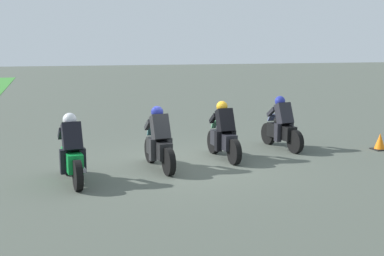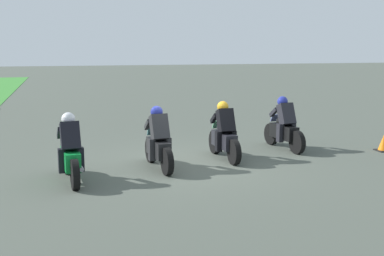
% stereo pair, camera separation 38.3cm
% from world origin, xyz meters
% --- Properties ---
extents(ground_plane, '(120.00, 120.00, 0.00)m').
position_xyz_m(ground_plane, '(0.00, 0.00, 0.00)').
color(ground_plane, '#484F45').
extents(rider_lane_a, '(2.04, 0.58, 1.51)m').
position_xyz_m(rider_lane_a, '(1.10, -3.03, 0.62)').
color(rider_lane_a, black).
rests_on(rider_lane_a, ground_plane).
extents(rider_lane_b, '(2.04, 0.55, 1.51)m').
position_xyz_m(rider_lane_b, '(0.33, -0.99, 0.62)').
color(rider_lane_b, black).
rests_on(rider_lane_b, ground_plane).
extents(rider_lane_c, '(2.04, 0.57, 1.51)m').
position_xyz_m(rider_lane_c, '(-0.25, 0.85, 0.62)').
color(rider_lane_c, black).
rests_on(rider_lane_c, ground_plane).
extents(rider_lane_d, '(2.04, 0.57, 1.51)m').
position_xyz_m(rider_lane_d, '(-0.92, 2.93, 0.62)').
color(rider_lane_d, black).
rests_on(rider_lane_d, ground_plane).
extents(traffic_cone, '(0.40, 0.40, 0.48)m').
position_xyz_m(traffic_cone, '(0.17, -5.65, 0.22)').
color(traffic_cone, black).
rests_on(traffic_cone, ground_plane).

